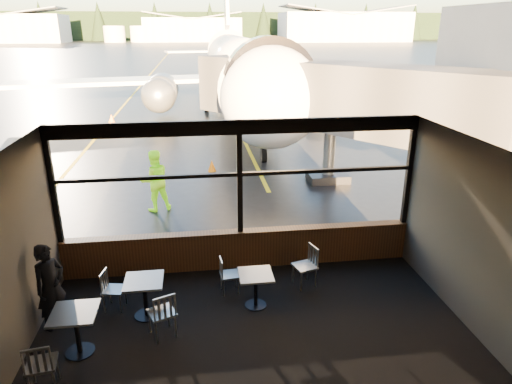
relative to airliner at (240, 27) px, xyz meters
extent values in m
plane|color=black|center=(-2.15, 99.38, -5.38)|extent=(520.00, 520.00, 0.00)
cube|color=black|center=(-2.15, -23.62, -5.37)|extent=(8.00, 6.00, 0.01)
cube|color=#38332D|center=(-2.15, -23.62, -1.88)|extent=(8.00, 6.00, 0.04)
cube|color=#484139|center=(1.85, -23.62, -3.63)|extent=(0.04, 6.00, 3.50)
cube|color=#553119|center=(-2.15, -20.62, -4.93)|extent=(8.00, 0.28, 0.90)
cube|color=black|center=(-2.15, -20.62, -2.03)|extent=(8.00, 0.18, 0.30)
cube|color=black|center=(-6.10, -20.62, -3.18)|extent=(0.12, 0.12, 2.60)
cube|color=black|center=(-2.15, -20.62, -3.18)|extent=(0.12, 0.12, 2.60)
cube|color=black|center=(1.80, -20.62, -3.18)|extent=(0.12, 0.12, 2.60)
cube|color=black|center=(-2.15, -20.62, -3.08)|extent=(8.00, 0.10, 0.08)
imported|color=black|center=(-5.85, -22.41, -4.53)|extent=(0.70, 0.74, 1.69)
imported|color=#BFF219|center=(-4.37, -16.68, -4.43)|extent=(1.11, 0.98, 1.90)
cone|color=#DE5407|center=(-2.48, -12.88, -5.15)|extent=(0.33, 0.33, 0.45)
cone|color=#E35307|center=(-7.95, -2.37, -5.11)|extent=(0.39, 0.39, 0.54)
cylinder|color=silver|center=(-32.15, 161.38, -2.38)|extent=(8.00, 8.00, 6.00)
cylinder|color=silver|center=(-22.15, 161.38, -2.38)|extent=(8.00, 8.00, 6.00)
cylinder|color=silver|center=(-12.15, 161.38, -2.38)|extent=(8.00, 8.00, 6.00)
cube|color=black|center=(-2.15, 189.38, 0.62)|extent=(360.00, 3.00, 12.00)
camera|label=1|loc=(-3.08, -30.14, -0.05)|focal=32.00mm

